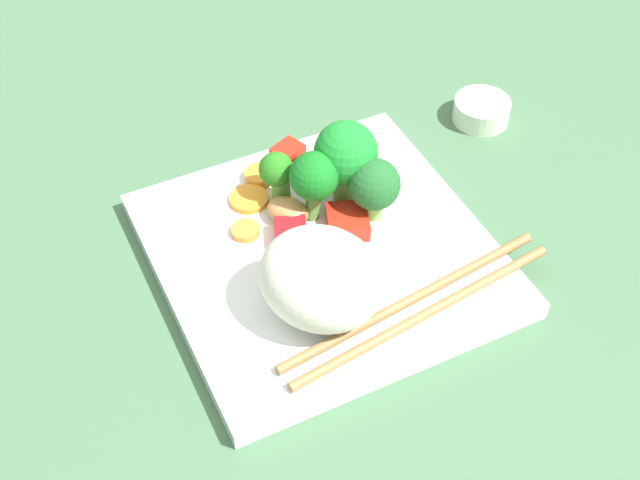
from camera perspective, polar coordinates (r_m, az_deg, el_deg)
name	(u,v)px	position (r cm, az deg, el deg)	size (l,w,h in cm)	color
ground_plane	(322,269)	(66.17, 0.16, -1.97)	(110.00, 110.00, 2.00)	#436A47
square_plate	(322,254)	(64.84, 0.17, -0.93)	(24.33, 24.33, 1.55)	white
rice_mound	(321,279)	(57.80, 0.07, -2.61)	(8.87, 7.81, 6.66)	white
broccoli_floret_0	(277,173)	(66.10, -2.91, 4.50)	(2.74, 2.74, 4.69)	#619B41
broccoli_floret_1	(314,178)	(64.01, -0.40, 4.22)	(3.82, 3.82, 6.04)	#5BA148
broccoli_floret_2	(346,155)	(65.24, 1.75, 5.75)	(5.00, 5.00, 7.22)	#78B05E
broccoli_floret_3	(374,186)	(64.47, 3.66, 3.63)	(4.02, 4.02, 5.47)	#73AE46
carrot_slice_0	(321,179)	(69.31, 0.05, 4.15)	(2.69, 2.69, 0.49)	orange
carrot_slice_1	(246,231)	(65.29, -5.02, 0.62)	(2.20, 2.20, 0.57)	orange
carrot_slice_2	(249,199)	(67.79, -4.79, 2.76)	(3.10, 3.10, 0.50)	orange
carrot_slice_3	(325,245)	(63.96, 0.34, -0.32)	(2.73, 2.73, 0.69)	orange
carrot_slice_4	(259,176)	(69.52, -4.10, 4.33)	(2.46, 2.46, 0.78)	orange
pepper_chunk_0	(291,234)	(64.23, -1.97, 0.42)	(2.52, 2.41, 1.49)	red
pepper_chunk_1	(348,222)	(65.17, 1.87, 1.24)	(3.13, 3.29, 1.41)	red
pepper_chunk_2	(288,157)	(69.96, -2.17, 5.57)	(2.39, 1.96, 2.24)	red
chicken_piece_0	(288,211)	(65.65, -2.18, 1.95)	(3.40, 2.56, 1.89)	#BF854A
chopstick_pair	(418,307)	(60.41, 6.62, -4.49)	(22.34, 6.34, 0.75)	olive
sauce_cup	(481,111)	(78.65, 10.79, 8.54)	(5.07, 5.07, 2.07)	silver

